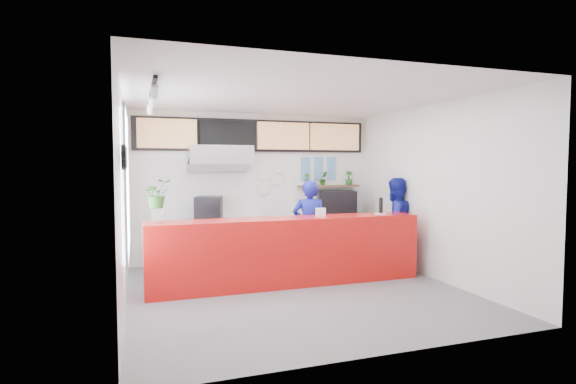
{
  "coord_description": "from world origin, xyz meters",
  "views": [
    {
      "loc": [
        -2.33,
        -6.45,
        1.97
      ],
      "look_at": [
        0.1,
        0.7,
        1.5
      ],
      "focal_mm": 28.0,
      "sensor_mm": 36.0,
      "label": 1
    }
  ],
  "objects": [
    {
      "name": "pepper_mill",
      "position": [
        1.71,
        0.4,
        1.25
      ],
      "size": [
        0.08,
        0.08,
        0.27
      ],
      "primitive_type": "cylinder",
      "rotation": [
        0.0,
        0.0,
        -0.22
      ],
      "color": "black",
      "rests_on": "white_plate"
    },
    {
      "name": "staff_center",
      "position": [
        0.62,
        1.01,
        0.84
      ],
      "size": [
        0.73,
        0.62,
        1.69
      ],
      "primitive_type": "imported",
      "rotation": [
        0.0,
        0.0,
        2.72
      ],
      "color": "navy",
      "rests_on": "ground"
    },
    {
      "name": "photo_frame_d",
      "position": [
        1.1,
        2.48,
        1.75
      ],
      "size": [
        0.2,
        0.02,
        0.25
      ],
      "primitive_type": "cube",
      "color": "#598CBF",
      "rests_on": "wall_back"
    },
    {
      "name": "espresso_machine",
      "position": [
        1.69,
        2.2,
        1.15
      ],
      "size": [
        0.91,
        0.76,
        0.51
      ],
      "primitive_type": "cube",
      "rotation": [
        0.0,
        0.0,
        -0.27
      ],
      "color": "black",
      "rests_on": "right_bench"
    },
    {
      "name": "photo_frame_c",
      "position": [
        1.7,
        2.48,
        2.0
      ],
      "size": [
        0.2,
        0.02,
        0.25
      ],
      "primitive_type": "cube",
      "color": "#598CBF",
      "rests_on": "wall_back"
    },
    {
      "name": "wall_clock_rim",
      "position": [
        -2.46,
        -0.9,
        2.05
      ],
      "size": [
        0.05,
        0.3,
        0.3
      ],
      "primitive_type": "cylinder",
      "rotation": [
        0.0,
        1.57,
        0.0
      ],
      "color": "black",
      "rests_on": "wall_left"
    },
    {
      "name": "menu_board_far_right",
      "position": [
        1.73,
        2.38,
        2.55
      ],
      "size": [
        1.1,
        0.1,
        0.55
      ],
      "primitive_type": "cube",
      "color": "tan",
      "rests_on": "wall_back"
    },
    {
      "name": "soffit",
      "position": [
        0.0,
        2.46,
        2.55
      ],
      "size": [
        4.8,
        0.04,
        0.65
      ],
      "primitive_type": "cube",
      "color": "black",
      "rests_on": "wall_back"
    },
    {
      "name": "espresso_tray",
      "position": [
        1.69,
        2.2,
        1.38
      ],
      "size": [
        0.68,
        0.58,
        0.05
      ],
      "primitive_type": "cube",
      "rotation": [
        0.0,
        0.0,
        -0.38
      ],
      "color": "#AAADB2",
      "rests_on": "espresso_machine"
    },
    {
      "name": "herb_d",
      "position": [
        2.08,
        2.4,
        1.67
      ],
      "size": [
        0.21,
        0.2,
        0.3
      ],
      "primitive_type": "imported",
      "rotation": [
        0.0,
        0.0,
        -0.37
      ],
      "color": "#2A6122",
      "rests_on": "herb_shelf"
    },
    {
      "name": "window_pane",
      "position": [
        -2.47,
        0.3,
        1.7
      ],
      "size": [
        0.04,
        2.2,
        1.9
      ],
      "primitive_type": "cube",
      "color": "silver",
      "rests_on": "wall_left"
    },
    {
      "name": "herb_b",
      "position": [
        1.48,
        2.4,
        1.67
      ],
      "size": [
        0.18,
        0.15,
        0.3
      ],
      "primitive_type": "imported",
      "rotation": [
        0.0,
        0.0,
        -0.11
      ],
      "color": "#2A6122",
      "rests_on": "herb_shelf"
    },
    {
      "name": "track_rail",
      "position": [
        -2.1,
        0.0,
        2.94
      ],
      "size": [
        0.05,
        2.4,
        0.04
      ],
      "primitive_type": "cube",
      "color": "black",
      "rests_on": "ceiling"
    },
    {
      "name": "photo_frame_e",
      "position": [
        1.4,
        2.48,
        1.75
      ],
      "size": [
        0.2,
        0.02,
        0.25
      ],
      "primitive_type": "cube",
      "color": "#598CBF",
      "rests_on": "wall_back"
    },
    {
      "name": "white_plate",
      "position": [
        1.71,
        0.4,
        1.11
      ],
      "size": [
        0.23,
        0.23,
        0.02
      ],
      "primitive_type": "cylinder",
      "rotation": [
        0.0,
        0.0,
        -0.11
      ],
      "color": "silver",
      "rests_on": "service_counter"
    },
    {
      "name": "wall_left",
      "position": [
        -2.5,
        0.0,
        1.5
      ],
      "size": [
        0.0,
        5.0,
        5.0
      ],
      "primitive_type": "plane",
      "rotation": [
        1.57,
        0.0,
        1.57
      ],
      "color": "white",
      "rests_on": "ground"
    },
    {
      "name": "right_bench",
      "position": [
        1.5,
        2.2,
        0.45
      ],
      "size": [
        1.8,
        0.6,
        0.9
      ],
      "primitive_type": "cube",
      "color": "#B2B5BA",
      "rests_on": "ground"
    },
    {
      "name": "dec_plate_d",
      "position": [
        0.5,
        2.47,
        1.9
      ],
      "size": [
        0.24,
        0.03,
        0.24
      ],
      "primitive_type": "cylinder",
      "rotation": [
        1.57,
        0.0,
        0.0
      ],
      "color": "silver",
      "rests_on": "wall_back"
    },
    {
      "name": "dec_plate_b",
      "position": [
        0.45,
        2.47,
        1.65
      ],
      "size": [
        0.24,
        0.03,
        0.24
      ],
      "primitive_type": "cylinder",
      "rotation": [
        1.57,
        0.0,
        0.0
      ],
      "color": "silver",
      "rests_on": "wall_back"
    },
    {
      "name": "floor",
      "position": [
        0.0,
        0.0,
        0.0
      ],
      "size": [
        5.0,
        5.0,
        0.0
      ],
      "primitive_type": "plane",
      "color": "slate",
      "rests_on": "ground"
    },
    {
      "name": "extraction_hood",
      "position": [
        -0.8,
        2.15,
        2.15
      ],
      "size": [
        1.2,
        0.7,
        0.35
      ],
      "primitive_type": "cube",
      "color": "#B2B5BA",
      "rests_on": "ceiling"
    },
    {
      "name": "cream_band",
      "position": [
        0.0,
        2.49,
        2.6
      ],
      "size": [
        5.0,
        0.02,
        0.8
      ],
      "primitive_type": "cube",
      "color": "beige",
      "rests_on": "wall_back"
    },
    {
      "name": "glass_vase",
      "position": [
        -2.04,
        0.38,
        1.21
      ],
      "size": [
        0.24,
        0.24,
        0.22
      ],
      "primitive_type": "cylinder",
      "rotation": [
        0.0,
        0.0,
        -0.42
      ],
      "color": "silver",
      "rests_on": "service_counter"
    },
    {
      "name": "panini_oven",
      "position": [
        -1.01,
        2.2,
        1.12
      ],
      "size": [
        0.61,
        0.61,
        0.45
      ],
      "primitive_type": "cube",
      "rotation": [
        0.0,
        0.0,
        -0.27
      ],
      "color": "black",
      "rests_on": "prep_bench"
    },
    {
      "name": "wall_clock_face",
      "position": [
        -2.43,
        -0.9,
        2.05
      ],
      "size": [
        0.02,
        0.26,
        0.26
      ],
      "primitive_type": "cylinder",
      "rotation": [
        0.0,
        1.57,
        0.0
      ],
      "color": "white",
      "rests_on": "wall_left"
    },
    {
      "name": "photo_frame_a",
      "position": [
        1.1,
        2.48,
        2.0
      ],
      "size": [
        0.2,
        0.02,
        0.25
      ],
      "primitive_type": "cube",
      "color": "#598CBF",
      "rests_on": "wall_back"
    },
    {
      "name": "photo_frame_f",
      "position": [
        1.7,
        2.48,
        1.75
      ],
      "size": [
        0.2,
        0.02,
        0.25
      ],
      "primitive_type": "cube",
      "color": "#598CBF",
      "rests_on": "wall_back"
    },
    {
      "name": "dec_plate_c",
      "position": [
        0.15,
        2.47,
        1.45
      ],
      "size": [
        0.24,
        0.03,
        0.24
      ],
      "primitive_type": "cylinder",
      "rotation": [
        1.57,
        0.0,
        0.0
      ],
      "color": "silver",
      "rests_on": "wall_back"
    },
    {
      "name": "wall_right",
      "position": [
        2.5,
        0.0,
        1.5
      ],
      "size": [
        0.0,
        5.0,
        5.0
      ],
      "primitive_type": "plane",
      "rotation": [
        1.57,
        0.0,
        -1.57
      ],
      "color": "white",
      "rests_on": "ground"
    },
    {
      "name": "service_counter",
      "position": [
        0.0,
        0.4,
        0.55
      ],
      "size": [
        4.5,
        0.6,
        1.1
      ],
      "primitive_type": "cube",
      "color": "red",
      "rests_on": "ground"
    },
    {
      "name": "menu_board_mid_right",
      "position": [
        0.57,
        2.38,
        2.55
      ],
      "size": [
        1.1,
        0.1,
        0.55
      ],
      "primitive_type": "cube",
      "color": "tan",
      "rests_on": "wall_back"
    },
    {
      "name": "photo_frame_b",
      "position": [
        1.4,
        2.48,
        2.0
      ],
      "size": [
        0.2,
        0.02,
        0.25
      ],
      "primitive_type": "cube",
      "color": "#598CBF",
      "rests_on": "wall_back"
    },
    {
      "name": "herb_a",
      "position": [
        1.11,
        2.4,
        1.65
      ],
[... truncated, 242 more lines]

